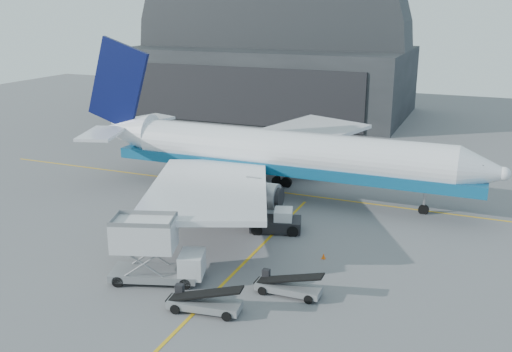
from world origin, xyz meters
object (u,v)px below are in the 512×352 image
at_px(pushback_tug, 277,222).
at_px(airliner, 272,153).
at_px(belt_loader_a, 204,303).
at_px(belt_loader_b, 288,286).
at_px(catering_truck, 153,251).

bearing_deg(pushback_tug, airliner, 97.14).
bearing_deg(belt_loader_a, pushback_tug, 83.62).
relative_size(pushback_tug, belt_loader_a, 0.95).
bearing_deg(belt_loader_b, belt_loader_a, -136.35).
bearing_deg(airliner, catering_truck, -92.13).
relative_size(pushback_tug, belt_loader_b, 1.02).
height_order(airliner, belt_loader_b, airliner).
relative_size(airliner, catering_truck, 6.38).
xyz_separation_m(belt_loader_a, belt_loader_b, (4.37, 4.32, -0.03)).
relative_size(airliner, belt_loader_a, 8.75).
bearing_deg(catering_truck, belt_loader_b, -7.53).
relative_size(catering_truck, pushback_tug, 1.44).
relative_size(catering_truck, belt_loader_b, 1.47).
distance_m(catering_truck, belt_loader_b, 10.08).
distance_m(pushback_tug, belt_loader_a, 15.03).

